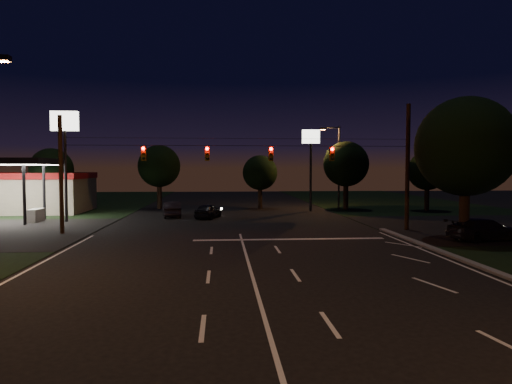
{
  "coord_description": "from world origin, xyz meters",
  "views": [
    {
      "loc": [
        -1.28,
        -16.56,
        4.45
      ],
      "look_at": [
        0.86,
        11.02,
        3.0
      ],
      "focal_mm": 32.0,
      "sensor_mm": 36.0,
      "label": 1
    }
  ],
  "objects": [
    {
      "name": "pole_sign_left_near",
      "position": [
        -14.0,
        22.0,
        6.98
      ],
      "size": [
        2.2,
        0.3,
        9.1
      ],
      "color": "black",
      "rests_on": "ground"
    },
    {
      "name": "car_oncoming_b",
      "position": [
        -5.79,
        25.38,
        0.7
      ],
      "size": [
        2.15,
        4.44,
        1.4
      ],
      "primitive_type": "imported",
      "rotation": [
        0.0,
        0.0,
        3.3
      ],
      "color": "black",
      "rests_on": "ground"
    },
    {
      "name": "center_line",
      "position": [
        0.0,
        -6.0,
        0.01
      ],
      "size": [
        0.14,
        40.0,
        0.01
      ],
      "primitive_type": "cube",
      "color": "silver",
      "rests_on": "ground"
    },
    {
      "name": "car_oncoming_a",
      "position": [
        -2.41,
        23.99,
        0.65
      ],
      "size": [
        2.62,
        4.11,
        1.3
      ],
      "primitive_type": "imported",
      "rotation": [
        0.0,
        0.0,
        2.83
      ],
      "color": "black",
      "rests_on": "ground"
    },
    {
      "name": "gas_station",
      "position": [
        -21.86,
        30.39,
        2.38
      ],
      "size": [
        14.2,
        16.1,
        5.25
      ],
      "color": "gray",
      "rests_on": "ground"
    },
    {
      "name": "tree_far_e",
      "position": [
        20.02,
        29.11,
        4.11
      ],
      "size": [
        4.0,
        4.0,
        6.18
      ],
      "color": "black",
      "rests_on": "ground"
    },
    {
      "name": "tree_far_d",
      "position": [
        12.02,
        31.13,
        4.83
      ],
      "size": [
        4.8,
        4.8,
        7.3
      ],
      "color": "black",
      "rests_on": "ground"
    },
    {
      "name": "utility_pole_right",
      "position": [
        12.0,
        15.0,
        0.0
      ],
      "size": [
        0.3,
        0.3,
        9.0
      ],
      "primitive_type": "cylinder",
      "color": "black",
      "rests_on": "ground"
    },
    {
      "name": "cross_street_right",
      "position": [
        20.0,
        16.0,
        0.0
      ],
      "size": [
        20.0,
        16.0,
        0.02
      ],
      "primitive_type": "cube",
      "color": "black",
      "rests_on": "ground"
    },
    {
      "name": "street_light_right_far",
      "position": [
        11.24,
        32.0,
        5.24
      ],
      "size": [
        2.2,
        0.35,
        9.0
      ],
      "color": "black",
      "rests_on": "ground"
    },
    {
      "name": "utility_pole_left",
      "position": [
        -12.0,
        15.0,
        0.0
      ],
      "size": [
        0.28,
        0.28,
        8.0
      ],
      "primitive_type": "cylinder",
      "color": "black",
      "rests_on": "ground"
    },
    {
      "name": "tree_far_b",
      "position": [
        -7.98,
        34.13,
        4.61
      ],
      "size": [
        4.6,
        4.6,
        6.98
      ],
      "color": "black",
      "rests_on": "ground"
    },
    {
      "name": "pole_sign_right",
      "position": [
        8.0,
        30.0,
        6.24
      ],
      "size": [
        1.8,
        0.3,
        8.4
      ],
      "color": "black",
      "rests_on": "ground"
    },
    {
      "name": "ground",
      "position": [
        0.0,
        0.0,
        0.0
      ],
      "size": [
        140.0,
        140.0,
        0.0
      ],
      "primitive_type": "plane",
      "color": "black",
      "rests_on": "ground"
    },
    {
      "name": "car_cross",
      "position": [
        14.83,
        10.0,
        0.69
      ],
      "size": [
        5.01,
        2.82,
        1.37
      ],
      "primitive_type": "imported",
      "rotation": [
        0.0,
        0.0,
        1.77
      ],
      "color": "black",
      "rests_on": "ground"
    },
    {
      "name": "tree_far_a",
      "position": [
        -17.98,
        30.12,
        4.26
      ],
      "size": [
        4.2,
        4.2,
        6.42
      ],
      "color": "black",
      "rests_on": "ground"
    },
    {
      "name": "tree_far_c",
      "position": [
        3.02,
        33.1,
        3.9
      ],
      "size": [
        3.8,
        3.8,
        5.86
      ],
      "color": "black",
      "rests_on": "ground"
    },
    {
      "name": "stop_bar",
      "position": [
        3.0,
        11.5,
        0.01
      ],
      "size": [
        12.0,
        0.5,
        0.01
      ],
      "primitive_type": "cube",
      "color": "silver",
      "rests_on": "ground"
    },
    {
      "name": "tree_right_near",
      "position": [
        13.53,
        10.17,
        5.68
      ],
      "size": [
        6.0,
        6.0,
        8.76
      ],
      "color": "black",
      "rests_on": "ground"
    },
    {
      "name": "signal_span",
      "position": [
        -0.0,
        14.96,
        5.5
      ],
      "size": [
        24.0,
        0.4,
        1.56
      ],
      "color": "black",
      "rests_on": "ground"
    }
  ]
}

